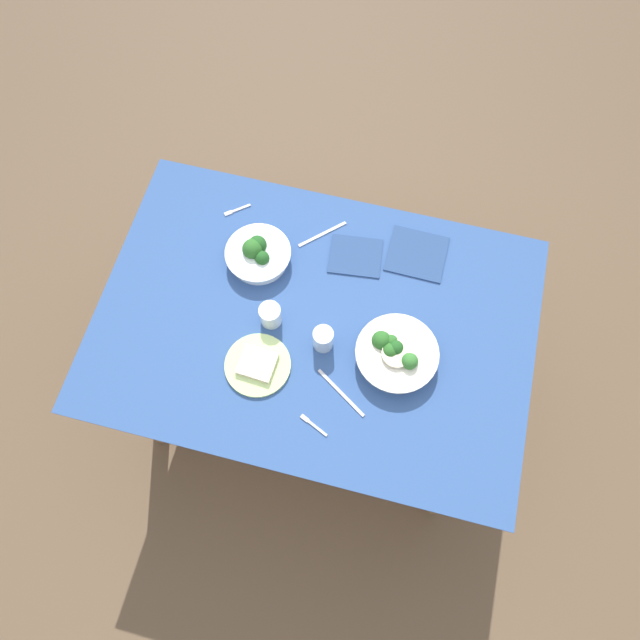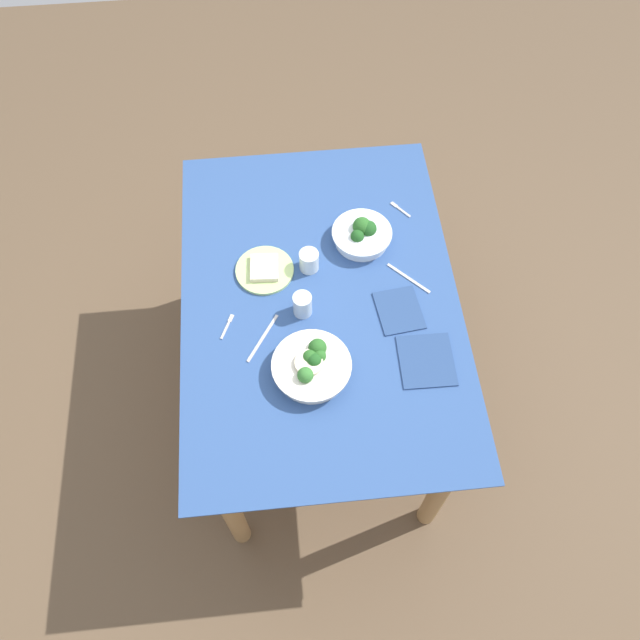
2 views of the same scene
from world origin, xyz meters
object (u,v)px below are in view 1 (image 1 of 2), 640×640
bread_side_plate (258,365)px  broccoli_bowl_far (396,354)px  water_glass_side (323,339)px  fork_by_far_bowl (313,424)px  water_glass_center (270,315)px  broccoli_bowl_near (258,254)px  napkin_folded_upper (355,256)px  table_knife_right (322,234)px  table_knife_left (341,393)px  fork_by_near_bowl (236,210)px  napkin_folded_lower (417,254)px

bread_side_plate → broccoli_bowl_far: bearing=-162.1°
water_glass_side → fork_by_far_bowl: (-0.03, 0.26, -0.04)m
water_glass_center → broccoli_bowl_near: bearing=-63.3°
bread_side_plate → water_glass_side: size_ratio=2.33×
broccoli_bowl_far → napkin_folded_upper: 0.38m
water_glass_side → table_knife_right: size_ratio=0.48×
water_glass_center → table_knife_left: 0.33m
table_knife_right → fork_by_near_bowl: bearing=-47.3°
fork_by_far_bowl → table_knife_right: 0.65m
water_glass_side → napkin_folded_lower: size_ratio=0.46×
table_knife_right → napkin_folded_lower: napkin_folded_lower is taller
fork_by_far_bowl → table_knife_left: size_ratio=0.47×
water_glass_side → napkin_folded_upper: (-0.03, -0.33, -0.04)m
water_glass_center → table_knife_right: 0.36m
broccoli_bowl_far → table_knife_left: 0.21m
water_glass_center → water_glass_side: 0.18m
napkin_folded_upper → table_knife_left: bearing=97.5°
water_glass_center → napkin_folded_upper: bearing=-126.0°
broccoli_bowl_near → water_glass_side: bearing=139.6°
bread_side_plate → fork_by_far_bowl: size_ratio=2.20×
broccoli_bowl_far → napkin_folded_lower: broccoli_bowl_far is taller
fork_by_far_bowl → fork_by_near_bowl: same height
fork_by_near_bowl → broccoli_bowl_far: bearing=109.9°
broccoli_bowl_near → table_knife_right: 0.24m
broccoli_bowl_near → bread_side_plate: broccoli_bowl_near is taller
broccoli_bowl_near → fork_by_far_bowl: size_ratio=2.31×
table_knife_left → napkin_folded_upper: bearing=130.1°
table_knife_right → napkin_folded_upper: napkin_folded_upper is taller
table_knife_left → napkin_folded_lower: (-0.14, -0.53, 0.00)m
water_glass_center → napkin_folded_upper: (-0.21, -0.29, -0.04)m
fork_by_near_bowl → napkin_folded_lower: size_ratio=0.42×
broccoli_bowl_far → bread_side_plate: broccoli_bowl_far is taller
broccoli_bowl_far → fork_by_far_bowl: (0.20, 0.27, -0.03)m
fork_by_near_bowl → napkin_folded_upper: napkin_folded_upper is taller
bread_side_plate → table_knife_right: (-0.08, -0.50, -0.01)m
water_glass_center → table_knife_left: (-0.27, 0.18, -0.04)m
broccoli_bowl_far → table_knife_right: size_ratio=1.39×
water_glass_center → napkin_folded_lower: 0.54m
fork_by_far_bowl → table_knife_right: bearing=-54.4°
broccoli_bowl_far → napkin_folded_upper: (0.20, -0.32, -0.03)m
broccoli_bowl_near → water_glass_side: broccoli_bowl_near is taller
bread_side_plate → fork_by_near_bowl: bread_side_plate is taller
broccoli_bowl_far → water_glass_center: bearing=-3.9°
water_glass_side → napkin_folded_upper: size_ratio=0.51×
bread_side_plate → fork_by_near_bowl: (0.23, -0.52, -0.01)m
fork_by_near_bowl → napkin_folded_lower: (-0.64, 0.02, 0.00)m
bread_side_plate → table_knife_right: bread_side_plate is taller
water_glass_center → broccoli_bowl_far: bearing=176.1°
fork_by_far_bowl → napkin_folded_upper: size_ratio=0.54×
fork_by_far_bowl → table_knife_left: bearing=-93.2°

